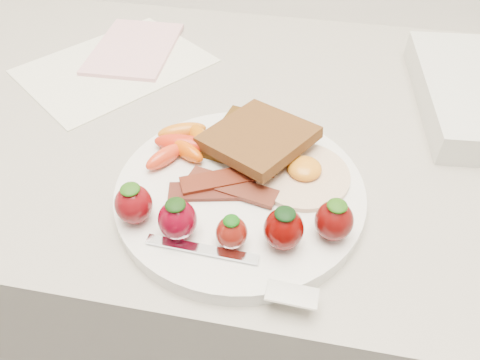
# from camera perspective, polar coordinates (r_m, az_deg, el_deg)

# --- Properties ---
(counter) EXTENTS (2.00, 0.60, 0.90)m
(counter) POSITION_cam_1_polar(r_m,az_deg,el_deg) (0.97, 3.34, -14.44)
(counter) COLOR gray
(counter) RESTS_ON ground
(plate) EXTENTS (0.27, 0.27, 0.02)m
(plate) POSITION_cam_1_polar(r_m,az_deg,el_deg) (0.51, 0.00, -1.51)
(plate) COLOR white
(plate) RESTS_ON counter
(toast_lower) EXTENTS (0.11, 0.11, 0.01)m
(toast_lower) POSITION_cam_1_polar(r_m,az_deg,el_deg) (0.55, 1.60, 4.97)
(toast_lower) COLOR #422A0D
(toast_lower) RESTS_ON plate
(toast_upper) EXTENTS (0.14, 0.14, 0.02)m
(toast_upper) POSITION_cam_1_polar(r_m,az_deg,el_deg) (0.53, 2.24, 5.21)
(toast_upper) COLOR #341B0A
(toast_upper) RESTS_ON toast_lower
(fried_egg) EXTENTS (0.13, 0.13, 0.02)m
(fried_egg) POSITION_cam_1_polar(r_m,az_deg,el_deg) (0.52, 7.63, 0.83)
(fried_egg) COLOR white
(fried_egg) RESTS_ON plate
(bacon_strips) EXTENTS (0.12, 0.07, 0.01)m
(bacon_strips) POSITION_cam_1_polar(r_m,az_deg,el_deg) (0.50, -1.88, -0.66)
(bacon_strips) COLOR black
(bacon_strips) RESTS_ON plate
(baby_carrots) EXTENTS (0.08, 0.10, 0.02)m
(baby_carrots) POSITION_cam_1_polar(r_m,az_deg,el_deg) (0.55, -6.88, 4.53)
(baby_carrots) COLOR red
(baby_carrots) RESTS_ON plate
(strawberries) EXTENTS (0.23, 0.06, 0.05)m
(strawberries) POSITION_cam_1_polar(r_m,az_deg,el_deg) (0.45, -1.06, -4.84)
(strawberries) COLOR #62080C
(strawberries) RESTS_ON plate
(fork) EXTENTS (0.17, 0.05, 0.00)m
(fork) POSITION_cam_1_polar(r_m,az_deg,el_deg) (0.43, 0.14, -10.78)
(fork) COLOR white
(fork) RESTS_ON plate
(paper_sheet) EXTENTS (0.31, 0.32, 0.00)m
(paper_sheet) POSITION_cam_1_polar(r_m,az_deg,el_deg) (0.76, -14.98, 13.28)
(paper_sheet) COLOR silver
(paper_sheet) RESTS_ON counter
(notepad) EXTENTS (0.13, 0.18, 0.01)m
(notepad) POSITION_cam_1_polar(r_m,az_deg,el_deg) (0.79, -12.76, 15.42)
(notepad) COLOR #E6A7B2
(notepad) RESTS_ON paper_sheet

